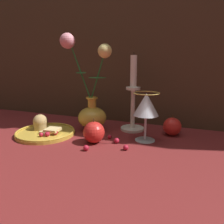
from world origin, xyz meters
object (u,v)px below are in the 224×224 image
object	(u,v)px
plate_with_pastries	(45,130)
apple_near_glass	(172,126)
apple_beside_vase	(94,132)
vase	(90,102)
wine_glass	(146,106)
candlestick	(133,102)

from	to	relation	value
plate_with_pastries	apple_near_glass	xyz separation A→B (m)	(0.46, 0.16, 0.02)
apple_beside_vase	vase	bearing A→B (deg)	120.88
wine_glass	apple_beside_vase	bearing A→B (deg)	-152.57
vase	apple_beside_vase	world-z (taller)	vase
vase	plate_with_pastries	world-z (taller)	vase
vase	apple_near_glass	distance (m)	0.33
apple_beside_vase	plate_with_pastries	bearing A→B (deg)	175.93
plate_with_pastries	candlestick	size ratio (longest dim) A/B	0.73
apple_beside_vase	apple_near_glass	size ratio (longest dim) A/B	1.08
vase	wine_glass	size ratio (longest dim) A/B	2.21
plate_with_pastries	wine_glass	distance (m)	0.40
wine_glass	apple_beside_vase	distance (m)	0.20
wine_glass	apple_near_glass	size ratio (longest dim) A/B	2.13
vase	plate_with_pastries	distance (m)	0.21
candlestick	apple_near_glass	world-z (taller)	candlestick
wine_glass	candlestick	size ratio (longest dim) A/B	0.56
vase	wine_glass	world-z (taller)	vase
vase	apple_beside_vase	xyz separation A→B (m)	(0.07, -0.12, -0.08)
vase	apple_beside_vase	distance (m)	0.16
vase	candlestick	world-z (taller)	vase
candlestick	apple_beside_vase	xyz separation A→B (m)	(-0.08, -0.18, -0.08)
candlestick	apple_near_glass	distance (m)	0.18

